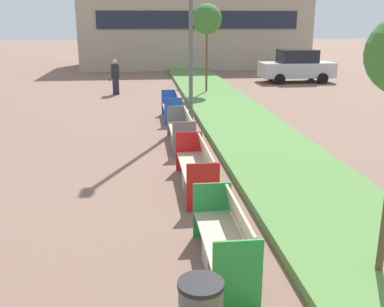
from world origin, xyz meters
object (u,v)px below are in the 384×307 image
object	(u,v)px
bench_red_frame	(197,171)
bench_blue_frame	(173,109)
bench_grey_frame	(182,132)
sapling_tree_far	(207,20)
bench_green_frame	(225,244)
pedestrian_walking	(115,77)
parked_car_distant	(297,66)

from	to	relation	value
bench_red_frame	bench_blue_frame	xyz separation A→B (m)	(-0.01, 7.05, -0.02)
bench_grey_frame	bench_blue_frame	world-z (taller)	same
sapling_tree_far	bench_green_frame	bearing A→B (deg)	-97.36
bench_green_frame	pedestrian_walking	xyz separation A→B (m)	(-2.32, 16.38, 0.48)
bench_blue_frame	parked_car_distant	world-z (taller)	parked_car_distant
bench_green_frame	bench_grey_frame	xyz separation A→B (m)	(0.00, 6.74, 0.01)
bench_red_frame	pedestrian_walking	xyz separation A→B (m)	(-2.32, 13.12, 0.47)
bench_red_frame	bench_blue_frame	bearing A→B (deg)	90.05
bench_red_frame	parked_car_distant	distance (m)	18.35
bench_grey_frame	bench_green_frame	bearing A→B (deg)	-90.03
bench_green_frame	bench_grey_frame	bearing A→B (deg)	89.97
bench_red_frame	bench_grey_frame	world-z (taller)	same
bench_red_frame	sapling_tree_far	distance (m)	12.99
pedestrian_walking	parked_car_distant	xyz separation A→B (m)	(10.24, 3.42, 0.06)
bench_grey_frame	parked_car_distant	distance (m)	15.28
bench_red_frame	parked_car_distant	size ratio (longest dim) A/B	0.59
bench_grey_frame	pedestrian_walking	size ratio (longest dim) A/B	1.39
bench_green_frame	sapling_tree_far	xyz separation A→B (m)	(2.03, 15.70, 3.14)
bench_green_frame	bench_grey_frame	size ratio (longest dim) A/B	0.86
bench_green_frame	parked_car_distant	world-z (taller)	parked_car_distant
bench_grey_frame	bench_blue_frame	size ratio (longest dim) A/B	1.20
bench_green_frame	bench_red_frame	xyz separation A→B (m)	(0.01, 3.25, 0.01)
bench_green_frame	parked_car_distant	size ratio (longest dim) A/B	0.48
parked_car_distant	bench_grey_frame	bearing A→B (deg)	-121.90
bench_green_frame	sapling_tree_far	size ratio (longest dim) A/B	0.48
bench_green_frame	pedestrian_walking	bearing A→B (deg)	98.06
bench_green_frame	pedestrian_walking	size ratio (longest dim) A/B	1.20
bench_blue_frame	parked_car_distant	distance (m)	12.38
bench_grey_frame	bench_blue_frame	xyz separation A→B (m)	(-0.00, 3.56, -0.01)
bench_red_frame	bench_grey_frame	xyz separation A→B (m)	(-0.00, 3.48, -0.00)
bench_blue_frame	sapling_tree_far	bearing A→B (deg)	69.39
bench_green_frame	bench_blue_frame	world-z (taller)	same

